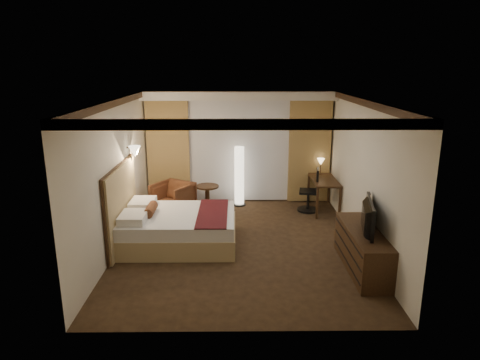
{
  "coord_description": "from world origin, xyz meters",
  "views": [
    {
      "loc": [
        -0.08,
        -7.51,
        3.29
      ],
      "look_at": [
        0.0,
        0.4,
        1.15
      ],
      "focal_mm": 32.0,
      "sensor_mm": 36.0,
      "label": 1
    }
  ],
  "objects_px": {
    "armchair": "(173,197)",
    "desk": "(323,195)",
    "bed": "(180,228)",
    "television": "(363,213)",
    "side_table": "(207,198)",
    "floor_lamp": "(239,176)",
    "dresser": "(362,250)",
    "office_chair": "(309,190)"
  },
  "relations": [
    {
      "from": "armchair",
      "to": "office_chair",
      "type": "distance_m",
      "value": 3.11
    },
    {
      "from": "armchair",
      "to": "floor_lamp",
      "type": "height_order",
      "value": "floor_lamp"
    },
    {
      "from": "armchair",
      "to": "side_table",
      "type": "bearing_deg",
      "value": 49.48
    },
    {
      "from": "side_table",
      "to": "floor_lamp",
      "type": "distance_m",
      "value": 0.92
    },
    {
      "from": "dresser",
      "to": "television",
      "type": "relative_size",
      "value": 1.7
    },
    {
      "from": "floor_lamp",
      "to": "dresser",
      "type": "relative_size",
      "value": 0.82
    },
    {
      "from": "armchair",
      "to": "desk",
      "type": "distance_m",
      "value": 3.46
    },
    {
      "from": "office_chair",
      "to": "dresser",
      "type": "height_order",
      "value": "office_chair"
    },
    {
      "from": "desk",
      "to": "television",
      "type": "distance_m",
      "value": 3.04
    },
    {
      "from": "armchair",
      "to": "floor_lamp",
      "type": "xyz_separation_m",
      "value": [
        1.51,
        0.59,
        0.32
      ]
    },
    {
      "from": "office_chair",
      "to": "television",
      "type": "relative_size",
      "value": 0.97
    },
    {
      "from": "dresser",
      "to": "office_chair",
      "type": "bearing_deg",
      "value": 97.92
    },
    {
      "from": "side_table",
      "to": "floor_lamp",
      "type": "height_order",
      "value": "floor_lamp"
    },
    {
      "from": "television",
      "to": "floor_lamp",
      "type": "bearing_deg",
      "value": 42.2
    },
    {
      "from": "desk",
      "to": "office_chair",
      "type": "xyz_separation_m",
      "value": [
        -0.36,
        -0.05,
        0.13
      ]
    },
    {
      "from": "bed",
      "to": "dresser",
      "type": "bearing_deg",
      "value": -18.95
    },
    {
      "from": "desk",
      "to": "dresser",
      "type": "height_order",
      "value": "desk"
    },
    {
      "from": "side_table",
      "to": "office_chair",
      "type": "distance_m",
      "value": 2.35
    },
    {
      "from": "bed",
      "to": "television",
      "type": "xyz_separation_m",
      "value": [
        3.11,
        -1.08,
        0.68
      ]
    },
    {
      "from": "desk",
      "to": "office_chair",
      "type": "distance_m",
      "value": 0.38
    },
    {
      "from": "armchair",
      "to": "television",
      "type": "bearing_deg",
      "value": -7.07
    },
    {
      "from": "side_table",
      "to": "desk",
      "type": "xyz_separation_m",
      "value": [
        2.69,
        -0.05,
        0.08
      ]
    },
    {
      "from": "armchair",
      "to": "floor_lamp",
      "type": "distance_m",
      "value": 1.65
    },
    {
      "from": "desk",
      "to": "dresser",
      "type": "xyz_separation_m",
      "value": [
        0.05,
        -2.98,
        -0.03
      ]
    },
    {
      "from": "floor_lamp",
      "to": "office_chair",
      "type": "bearing_deg",
      "value": -15.58
    },
    {
      "from": "floor_lamp",
      "to": "side_table",
      "type": "bearing_deg",
      "value": -155.14
    },
    {
      "from": "side_table",
      "to": "armchair",
      "type": "bearing_deg",
      "value": -162.05
    },
    {
      "from": "bed",
      "to": "floor_lamp",
      "type": "distance_m",
      "value": 2.59
    },
    {
      "from": "office_chair",
      "to": "dresser",
      "type": "relative_size",
      "value": 0.57
    },
    {
      "from": "desk",
      "to": "armchair",
      "type": "bearing_deg",
      "value": -176.69
    },
    {
      "from": "armchair",
      "to": "office_chair",
      "type": "xyz_separation_m",
      "value": [
        3.1,
        0.15,
        0.11
      ]
    },
    {
      "from": "bed",
      "to": "side_table",
      "type": "relative_size",
      "value": 3.56
    },
    {
      "from": "side_table",
      "to": "floor_lamp",
      "type": "xyz_separation_m",
      "value": [
        0.74,
        0.34,
        0.43
      ]
    },
    {
      "from": "bed",
      "to": "floor_lamp",
      "type": "relative_size",
      "value": 1.45
    },
    {
      "from": "side_table",
      "to": "office_chair",
      "type": "relative_size",
      "value": 0.58
    },
    {
      "from": "armchair",
      "to": "side_table",
      "type": "height_order",
      "value": "armchair"
    },
    {
      "from": "office_chair",
      "to": "side_table",
      "type": "bearing_deg",
      "value": -172.46
    },
    {
      "from": "armchair",
      "to": "desk",
      "type": "height_order",
      "value": "armchair"
    },
    {
      "from": "floor_lamp",
      "to": "armchair",
      "type": "bearing_deg",
      "value": -158.56
    },
    {
      "from": "bed",
      "to": "television",
      "type": "distance_m",
      "value": 3.36
    },
    {
      "from": "side_table",
      "to": "dresser",
      "type": "height_order",
      "value": "dresser"
    },
    {
      "from": "floor_lamp",
      "to": "television",
      "type": "xyz_separation_m",
      "value": [
        1.97,
        -3.37,
        0.26
      ]
    }
  ]
}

